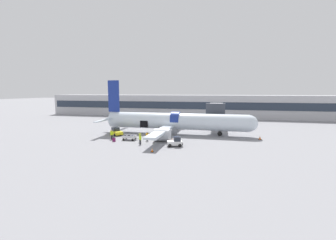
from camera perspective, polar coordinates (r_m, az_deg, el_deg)
ground_plane at (r=42.17m, az=-2.50°, el=-4.92°), size 500.00×500.00×0.00m
terminal_strip at (r=82.24m, az=5.48°, el=3.65°), size 105.63×10.87×7.64m
jet_bridge_stub at (r=51.47m, az=12.05°, el=2.29°), size 3.92×9.91×6.43m
airplane at (r=47.01m, az=1.41°, el=-0.38°), size 32.78×28.33×11.32m
baggage_tug_lead at (r=36.75m, az=1.86°, el=-5.67°), size 2.76×2.25×1.59m
baggage_tug_mid at (r=47.32m, az=-13.01°, el=-2.94°), size 3.32×3.16×1.55m
baggage_cart_loading at (r=42.12m, az=-9.72°, el=-4.41°), size 3.42×1.94×0.99m
ground_crew_loader_a at (r=43.14m, az=-14.09°, el=-3.61°), size 0.54×0.59×1.75m
ground_crew_loader_b at (r=40.11m, az=-7.11°, el=-4.27°), size 0.55×0.55×1.72m
ground_crew_driver at (r=38.25m, az=-7.07°, el=-4.85°), size 0.54×0.54×1.70m
ground_crew_supervisor at (r=40.87m, az=-5.32°, el=-4.12°), size 0.56×0.38×1.62m
suitcase_on_tarmac_upright at (r=41.30m, az=-13.56°, el=-4.90°), size 0.57×0.34×0.78m
safety_cone_nose at (r=45.29m, az=22.32°, el=-4.23°), size 0.63×0.63×0.64m
safety_cone_engine_left at (r=33.49m, az=-4.05°, el=-7.63°), size 0.47×0.47×0.62m
safety_cone_wingtip at (r=40.52m, az=1.05°, el=-5.04°), size 0.62×0.62×0.56m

